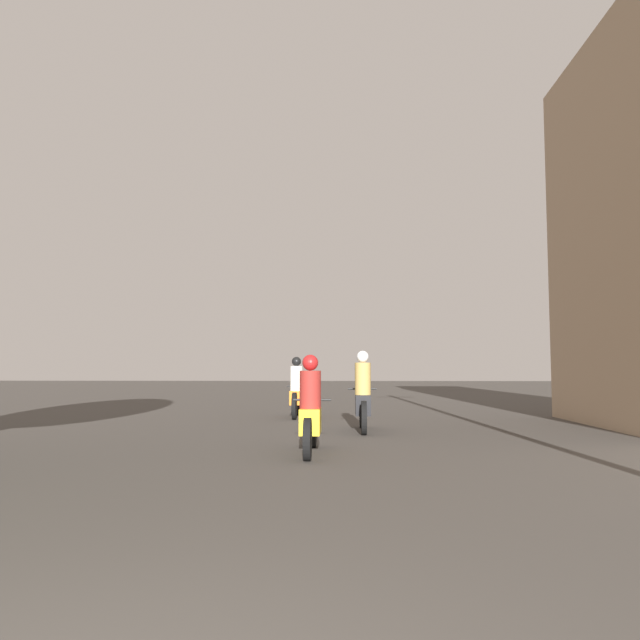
{
  "coord_description": "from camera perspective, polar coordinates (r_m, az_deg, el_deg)",
  "views": [
    {
      "loc": [
        0.89,
        -1.66,
        1.28
      ],
      "look_at": [
        0.16,
        16.32,
        2.66
      ],
      "focal_mm": 35.0,
      "sensor_mm": 36.0,
      "label": 1
    }
  ],
  "objects": [
    {
      "name": "motorcycle_yellow",
      "position": [
        9.42,
        -0.88,
        -8.51
      ],
      "size": [
        0.6,
        2.05,
        1.48
      ],
      "rotation": [
        0.0,
        0.0,
        0.06
      ],
      "color": "black",
      "rests_on": "ground_plane"
    },
    {
      "name": "motorcycle_black",
      "position": [
        12.73,
        3.94,
        -7.2
      ],
      "size": [
        0.6,
        2.06,
        1.62
      ],
      "rotation": [
        0.0,
        0.0,
        0.15
      ],
      "color": "black",
      "rests_on": "ground_plane"
    },
    {
      "name": "motorcycle_orange",
      "position": [
        16.26,
        -2.16,
        -6.71
      ],
      "size": [
        0.6,
        2.08,
        1.56
      ],
      "rotation": [
        0.0,
        0.0,
        -0.07
      ],
      "color": "black",
      "rests_on": "ground_plane"
    }
  ]
}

